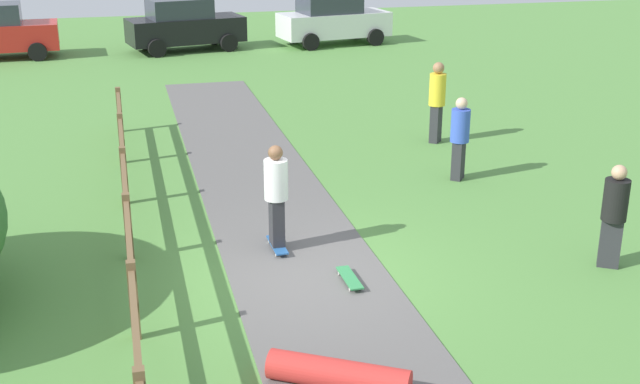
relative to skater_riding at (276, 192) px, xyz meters
name	(u,v)px	position (x,y,z in m)	size (l,w,h in m)	color
ground_plane	(308,275)	(0.27, -1.05, -1.00)	(60.00, 60.00, 0.00)	#568E42
asphalt_path	(308,275)	(0.27, -1.05, -0.99)	(2.40, 28.00, 0.02)	#605E5B
wooden_fence	(130,252)	(-2.33, -1.05, -0.33)	(0.12, 18.12, 1.10)	brown
skater_riding	(276,192)	(0.00, 0.00, 0.00)	(0.39, 0.80, 1.76)	#265999
skater_fallen	(337,378)	(-0.12, -4.17, -0.80)	(1.63, 1.55, 0.36)	red
skateboard_loose	(350,278)	(0.81, -1.46, -0.91)	(0.22, 0.80, 0.08)	#338C4C
bystander_blue	(460,135)	(4.25, 2.62, -0.06)	(0.53, 0.53, 1.70)	#2D2D33
bystander_black	(614,212)	(4.88, -1.84, -0.09)	(0.52, 0.52, 1.65)	#2D2D33
bystander_yellow	(437,98)	(4.80, 5.24, 0.05)	(0.54, 0.54, 1.88)	#2D2D33
parked_car_white	(333,19)	(5.91, 18.82, -0.04)	(4.42, 2.51, 1.92)	silver
parked_car_black	(184,25)	(0.23, 18.81, -0.04)	(4.45, 2.62, 1.92)	black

